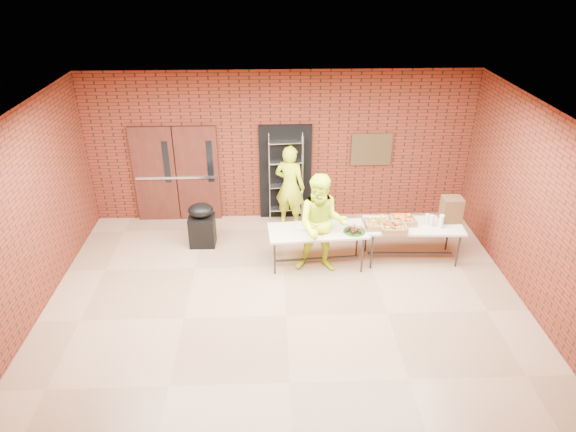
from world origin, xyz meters
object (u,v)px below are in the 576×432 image
at_px(wire_rack, 286,178).
at_px(covered_grill, 202,225).
at_px(table_right, 413,228).
at_px(volunteer_man, 322,224).
at_px(coffee_dispenser, 451,209).
at_px(table_left, 318,233).
at_px(volunteer_woman, 290,186).

distance_m(wire_rack, covered_grill, 2.04).
bearing_deg(table_right, covered_grill, 173.16).
distance_m(covered_grill, volunteer_man, 2.51).
height_order(wire_rack, table_right, wire_rack).
bearing_deg(coffee_dispenser, wire_rack, 152.95).
height_order(wire_rack, table_left, wire_rack).
bearing_deg(table_right, wire_rack, 146.61).
bearing_deg(covered_grill, table_right, -8.71).
bearing_deg(volunteer_woman, table_right, 171.05).
height_order(table_left, volunteer_woman, volunteer_woman).
xyz_separation_m(wire_rack, table_right, (2.31, -1.69, -0.29)).
distance_m(table_right, covered_grill, 4.06).
distance_m(volunteer_woman, volunteer_man, 1.83).
height_order(table_left, coffee_dispenser, coffee_dispenser).
relative_size(coffee_dispenser, volunteer_man, 0.25).
bearing_deg(coffee_dispenser, covered_grill, 173.50).
xyz_separation_m(table_left, coffee_dispenser, (2.51, 0.26, 0.30)).
relative_size(covered_grill, volunteer_woman, 0.51).
bearing_deg(volunteer_woman, wire_rack, -46.88).
relative_size(wire_rack, volunteer_man, 1.03).
bearing_deg(covered_grill, volunteer_woman, 24.97).
relative_size(table_left, table_right, 1.00).
bearing_deg(volunteer_woman, coffee_dispenser, -179.83).
relative_size(wire_rack, table_right, 1.06).
bearing_deg(volunteer_man, coffee_dispenser, 16.26).
distance_m(wire_rack, volunteer_man, 2.06).
bearing_deg(volunteer_man, wire_rack, 112.50).
xyz_separation_m(wire_rack, volunteer_man, (0.57, -1.98, -0.03)).
xyz_separation_m(table_left, covered_grill, (-2.21, 0.80, -0.22)).
bearing_deg(covered_grill, table_left, -18.96).
distance_m(wire_rack, volunteer_woman, 0.25).
distance_m(coffee_dispenser, volunteer_man, 2.50).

